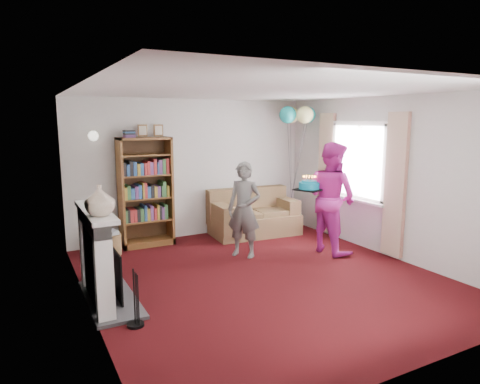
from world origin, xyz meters
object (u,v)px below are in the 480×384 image
bookcase (145,193)px  birthday_cake (309,186)px  person_magenta (332,198)px  person_striped (244,210)px  sofa (253,217)px

bookcase → birthday_cake: (2.14, -1.73, 0.20)m
birthday_cake → person_magenta: bearing=-8.5°
person_striped → birthday_cake: 1.09m
sofa → birthday_cake: 1.70m
bookcase → birthday_cake: size_ratio=5.34×
birthday_cake → person_striped: bearing=158.0°
sofa → bookcase: bearing=177.4°
person_striped → birthday_cake: bearing=29.0°
bookcase → birthday_cake: bearing=-39.0°
person_striped → birthday_cake: person_striped is taller
bookcase → sofa: bookcase is taller
sofa → person_magenta: size_ratio=0.90×
bookcase → person_magenta: size_ratio=1.15×
bookcase → person_striped: bearing=-48.6°
sofa → person_striped: 1.43m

